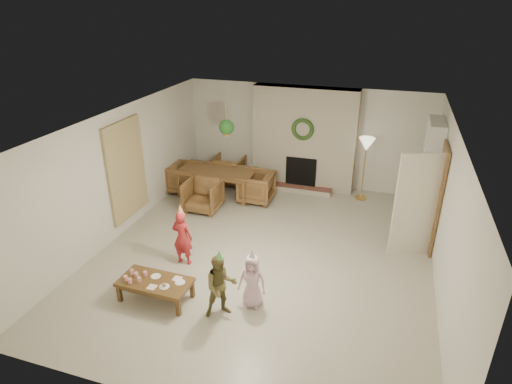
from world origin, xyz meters
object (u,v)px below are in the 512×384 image
at_px(dining_table, 217,183).
at_px(child_red, 182,238).
at_px(child_pink, 252,281).
at_px(coffee_table_top, 155,282).
at_px(dining_chair_near, 203,195).
at_px(dining_chair_far, 228,170).
at_px(dining_chair_right, 256,187).
at_px(dining_chair_left, 186,178).
at_px(child_plaid, 221,286).

relative_size(dining_table, child_red, 1.75).
bearing_deg(child_pink, coffee_table_top, -168.53).
xyz_separation_m(dining_table, coffee_table_top, (0.59, -3.92, 0.01)).
xyz_separation_m(dining_table, dining_chair_near, (0.01, -0.80, 0.03)).
relative_size(dining_table, dining_chair_far, 2.34).
height_order(dining_chair_right, child_red, child_red).
bearing_deg(dining_table, dining_chair_far, 90.00).
bearing_deg(child_red, dining_chair_right, -98.70).
xyz_separation_m(dining_chair_near, dining_chair_right, (0.99, 0.81, 0.00)).
height_order(dining_chair_left, dining_chair_right, same).
bearing_deg(dining_chair_far, child_plaid, 109.54).
bearing_deg(dining_chair_far, dining_chair_near, 90.00).
bearing_deg(dining_table, child_red, -79.68).
distance_m(dining_chair_left, child_red, 3.15).
bearing_deg(child_red, dining_chair_far, -81.07).
distance_m(dining_table, dining_chair_far, 0.80).
height_order(dining_chair_far, child_pink, child_pink).
distance_m(dining_table, child_red, 2.91).
bearing_deg(dining_table, coffee_table_top, -81.91).
bearing_deg(child_plaid, dining_chair_far, 77.28).
bearing_deg(child_red, child_plaid, 137.80).
bearing_deg(child_pink, dining_table, 118.92).
xyz_separation_m(child_red, child_pink, (1.55, -0.73, -0.07)).
height_order(dining_chair_left, child_plaid, child_plaid).
xyz_separation_m(dining_chair_near, coffee_table_top, (0.58, -3.12, -0.03)).
distance_m(coffee_table_top, child_pink, 1.54).
bearing_deg(dining_chair_far, coffee_table_top, 96.74).
bearing_deg(child_plaid, child_pink, 9.84).
relative_size(coffee_table_top, child_plaid, 1.12).
relative_size(dining_table, dining_chair_left, 2.34).
bearing_deg(coffee_table_top, dining_table, 99.50).
relative_size(dining_chair_near, child_plaid, 0.76).
distance_m(dining_table, child_pink, 4.15).
bearing_deg(dining_chair_far, dining_chair_left, 45.00).
xyz_separation_m(coffee_table_top, child_red, (-0.05, 1.07, 0.19)).
bearing_deg(child_plaid, dining_chair_left, 89.94).
xyz_separation_m(dining_chair_left, child_red, (1.34, -2.85, 0.17)).
distance_m(dining_chair_far, dining_chair_left, 1.13).
bearing_deg(dining_chair_near, dining_table, 90.00).
relative_size(child_red, child_pink, 1.16).
relative_size(dining_chair_far, child_pink, 0.87).
bearing_deg(child_pink, dining_chair_far, 114.23).
height_order(dining_chair_left, child_red, child_red).
relative_size(dining_chair_far, child_plaid, 0.76).
bearing_deg(child_red, dining_chair_left, -64.36).
xyz_separation_m(dining_chair_left, child_plaid, (2.51, -3.93, 0.16)).
relative_size(dining_chair_right, child_plaid, 0.76).
relative_size(dining_chair_near, dining_chair_far, 1.00).
xyz_separation_m(dining_chair_far, dining_chair_right, (1.01, -0.79, 0.00)).
bearing_deg(dining_chair_right, dining_chair_near, -51.34).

